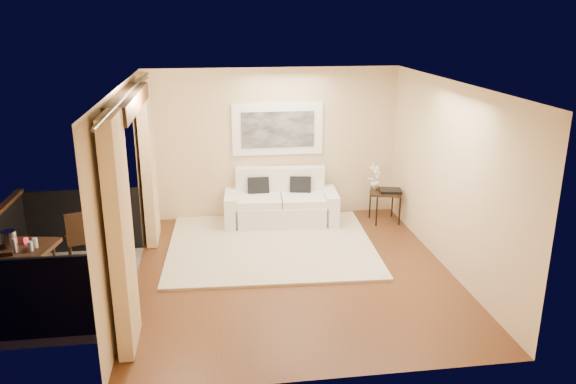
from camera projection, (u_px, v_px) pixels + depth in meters
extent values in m
plane|color=brown|center=(294.00, 273.00, 8.12)|extent=(5.00, 5.00, 0.00)
plane|color=white|center=(295.00, 84.00, 7.30)|extent=(5.00, 5.00, 0.00)
plane|color=#D4B98E|center=(273.00, 144.00, 10.07)|extent=(4.50, 0.00, 4.50)
plane|color=#D4B98E|center=(334.00, 258.00, 5.35)|extent=(4.50, 0.00, 4.50)
plane|color=#D4B98E|center=(450.00, 177.00, 8.01)|extent=(0.00, 5.00, 5.00)
plane|color=#D4B98E|center=(141.00, 157.00, 9.15)|extent=(0.00, 2.70, 2.70)
plane|color=#D4B98E|center=(102.00, 245.00, 5.66)|extent=(0.00, 2.70, 2.70)
plane|color=#D4B98E|center=(118.00, 99.00, 7.04)|extent=(0.00, 2.40, 2.40)
cube|color=black|center=(128.00, 102.00, 7.07)|extent=(0.28, 2.40, 0.22)
cube|color=#605B56|center=(68.00, 291.00, 7.71)|extent=(1.80, 2.60, 0.12)
cube|color=black|center=(82.00, 221.00, 8.74)|extent=(1.80, 0.06, 1.00)
cube|color=black|center=(36.00, 299.00, 6.35)|extent=(1.80, 0.06, 1.00)
cube|color=#DBBD87|center=(148.00, 163.00, 8.90)|extent=(0.16, 0.75, 2.62)
cube|color=#DBBD87|center=(121.00, 236.00, 5.97)|extent=(0.16, 0.75, 2.62)
cylinder|color=#4C473F|center=(129.00, 93.00, 7.04)|extent=(0.04, 4.80, 0.04)
cube|color=white|center=(278.00, 129.00, 9.97)|extent=(1.62, 0.05, 0.92)
cube|color=black|center=(278.00, 130.00, 9.93)|extent=(1.30, 0.02, 0.64)
cube|color=beige|center=(271.00, 245.00, 9.03)|extent=(3.38, 2.98, 0.04)
cube|color=white|center=(281.00, 213.00, 9.97)|extent=(1.66, 0.96, 0.39)
cube|color=white|center=(280.00, 188.00, 10.17)|extent=(1.61, 0.32, 0.77)
cube|color=white|center=(232.00, 209.00, 9.89)|extent=(0.29, 0.86, 0.58)
cube|color=white|center=(330.00, 207.00, 10.00)|extent=(0.29, 0.86, 0.58)
cube|color=white|center=(259.00, 200.00, 9.84)|extent=(0.81, 0.81, 0.13)
cube|color=white|center=(303.00, 199.00, 9.89)|extent=(0.81, 0.81, 0.13)
cube|color=black|center=(258.00, 188.00, 10.00)|extent=(0.38, 0.18, 0.39)
cube|color=black|center=(300.00, 187.00, 10.05)|extent=(0.40, 0.24, 0.39)
cube|color=black|center=(385.00, 192.00, 9.97)|extent=(0.65, 0.65, 0.04)
cylinder|color=black|center=(377.00, 212.00, 9.84)|extent=(0.03, 0.03, 0.54)
cylinder|color=black|center=(400.00, 210.00, 9.89)|extent=(0.03, 0.03, 0.54)
cylinder|color=black|center=(370.00, 204.00, 10.23)|extent=(0.03, 0.03, 0.54)
cylinder|color=black|center=(392.00, 203.00, 10.29)|extent=(0.03, 0.03, 0.54)
cube|color=black|center=(390.00, 191.00, 9.89)|extent=(0.43, 0.35, 0.05)
imported|color=white|center=(375.00, 177.00, 9.97)|extent=(0.31, 0.29, 0.48)
cube|color=black|center=(21.00, 250.00, 6.87)|extent=(0.84, 0.84, 0.06)
cylinder|color=black|center=(44.00, 290.00, 6.77)|extent=(0.04, 0.04, 0.78)
cylinder|color=black|center=(9.00, 272.00, 7.24)|extent=(0.04, 0.04, 0.78)
cylinder|color=black|center=(56.00, 270.00, 7.32)|extent=(0.04, 0.04, 0.78)
cube|color=black|center=(80.00, 239.00, 8.28)|extent=(0.48, 0.48, 0.04)
cube|color=black|center=(79.00, 229.00, 8.07)|extent=(0.37, 0.16, 0.49)
cylinder|color=black|center=(90.00, 247.00, 8.53)|extent=(0.03, 0.03, 0.38)
cylinder|color=black|center=(69.00, 250.00, 8.40)|extent=(0.03, 0.03, 0.38)
cylinder|color=black|center=(93.00, 254.00, 8.28)|extent=(0.03, 0.03, 0.38)
cylinder|color=black|center=(72.00, 258.00, 8.15)|extent=(0.03, 0.03, 0.38)
cylinder|color=black|center=(14.00, 318.00, 6.53)|extent=(0.03, 0.03, 0.39)
cylinder|color=black|center=(18.00, 305.00, 6.81)|extent=(0.03, 0.03, 0.39)
cylinder|color=silver|center=(9.00, 239.00, 6.88)|extent=(0.18, 0.18, 0.20)
cylinder|color=red|center=(26.00, 241.00, 6.98)|extent=(0.06, 0.06, 0.07)
cylinder|color=white|center=(15.00, 246.00, 6.69)|extent=(0.04, 0.04, 0.18)
cylinder|color=white|center=(30.00, 246.00, 6.75)|extent=(0.06, 0.06, 0.12)
cylinder|color=silver|center=(35.00, 243.00, 6.85)|extent=(0.06, 0.06, 0.12)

